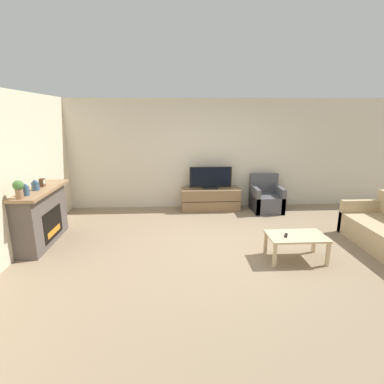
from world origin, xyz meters
name	(u,v)px	position (x,y,z in m)	size (l,w,h in m)	color
ground_plane	(227,246)	(0.00, 0.00, 0.00)	(24.00, 24.00, 0.00)	#89755B
wall_back	(211,154)	(0.00, 2.51, 1.35)	(12.00, 0.06, 2.70)	beige
wall_left	(12,175)	(-3.57, 0.00, 1.35)	(0.06, 12.00, 2.70)	beige
fireplace	(42,216)	(-3.35, 0.34, 0.52)	(0.50, 1.57, 1.03)	#564C47
mantel_vase_left	(25,190)	(-3.33, -0.13, 1.12)	(0.12, 0.12, 0.20)	#385670
mantel_vase_centre_left	(35,186)	(-3.33, 0.22, 1.11)	(0.13, 0.13, 0.19)	#385670
mantel_clock	(42,183)	(-3.33, 0.49, 1.11)	(0.08, 0.11, 0.15)	brown
potted_plant	(19,188)	(-3.33, -0.33, 1.20)	(0.16, 0.16, 0.29)	#936B4C
tv_stand	(210,199)	(-0.05, 2.19, 0.27)	(1.44, 0.52, 0.54)	brown
tv	(211,179)	(-0.05, 2.18, 0.79)	(1.03, 0.18, 0.55)	black
armchair	(266,199)	(1.32, 2.04, 0.29)	(0.70, 0.76, 0.87)	#4C4C51
coffee_table	(296,239)	(1.02, -0.58, 0.36)	(0.92, 0.56, 0.42)	#CCB289
remote	(286,235)	(0.84, -0.59, 0.43)	(0.10, 0.15, 0.02)	black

